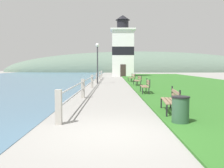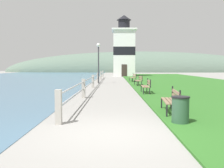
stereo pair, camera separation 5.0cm
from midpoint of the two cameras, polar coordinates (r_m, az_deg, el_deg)
The scene contains 11 objects.
ground_plane at distance 6.52m, azimuth -0.36°, elevation -11.22°, with size 160.00×160.00×0.00m, color gray.
grass_verge at distance 26.12m, azimuth 17.14°, elevation 0.22°, with size 12.00×55.98×0.06m.
seawall_railing at distance 22.74m, azimuth -3.69°, elevation 1.31°, with size 0.18×30.90×1.04m.
park_bench_near at distance 9.29m, azimuth 13.65°, elevation -3.35°, with size 0.62×1.77×0.94m.
park_bench_midway at distance 15.64m, azimuth 8.02°, elevation -0.28°, with size 0.52×1.65×0.94m.
park_bench_far at distance 21.78m, azimuth 6.25°, elevation 0.97°, with size 0.55×1.84×0.94m.
park_bench_by_lighthouse at distance 27.15m, azimuth 4.92°, elevation 1.60°, with size 0.65×1.92×0.94m.
lighthouse at distance 42.55m, azimuth 2.77°, elevation 7.78°, with size 4.08×4.08×10.26m.
trash_bin at distance 7.64m, azimuth 15.54°, elevation -5.84°, with size 0.54×0.54×0.84m.
lamp_post at distance 24.63m, azimuth -3.05°, elevation 6.47°, with size 0.36×0.36×3.96m.
distant_hillside at distance 74.06m, azimuth 6.50°, elevation 2.76°, with size 80.00×16.00×12.00m.
Camera 2 is at (0.10, -6.29, 1.73)m, focal length 40.00 mm.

